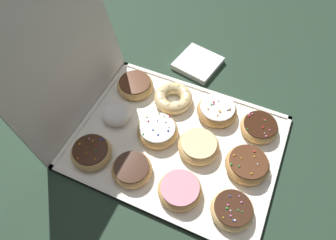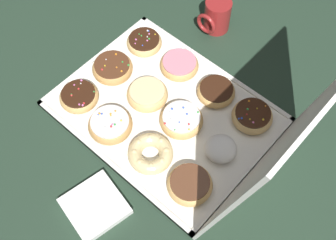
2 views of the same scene
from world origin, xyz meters
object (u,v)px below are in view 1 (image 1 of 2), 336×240
pink_frosted_donut_3 (180,190)px  sprinkle_donut_7 (158,130)px  cruller_donut_8 (173,98)px  napkin_stack (198,63)px  donut_box (177,142)px  sprinkle_donut_5 (217,110)px  chocolate_frosted_donut_6 (132,169)px  sprinkle_donut_1 (247,165)px  sprinkle_donut_2 (259,127)px  chocolate_frosted_donut_11 (135,85)px  powdered_filled_donut_10 (116,115)px  glazed_ring_donut_4 (198,147)px  sprinkle_donut_0 (232,210)px  sprinkle_donut_9 (91,152)px

pink_frosted_donut_3 → sprinkle_donut_7: 0.19m
pink_frosted_donut_3 → cruller_donut_8: 0.30m
napkin_stack → donut_box: bearing=-169.8°
pink_frosted_donut_3 → sprinkle_donut_5: sprinkle_donut_5 is taller
chocolate_frosted_donut_6 → sprinkle_donut_5: bearing=-27.4°
donut_box → sprinkle_donut_5: bearing=-27.2°
sprinkle_donut_1 → napkin_stack: (0.32, 0.26, -0.02)m
sprinkle_donut_2 → sprinkle_donut_7: sprinkle_donut_7 is taller
pink_frosted_donut_3 → sprinkle_donut_2: bearing=-26.7°
sprinkle_donut_1 → chocolate_frosted_donut_11: sprinkle_donut_1 is taller
cruller_donut_8 → powdered_filled_donut_10: (-0.13, 0.13, 0.00)m
napkin_stack → chocolate_frosted_donut_11: bearing=143.8°
glazed_ring_donut_4 → sprinkle_donut_5: size_ratio=0.97×
pink_frosted_donut_3 → powdered_filled_donut_10: 0.30m
pink_frosted_donut_3 → cruller_donut_8: bearing=26.6°
sprinkle_donut_2 → sprinkle_donut_7: size_ratio=0.93×
sprinkle_donut_1 → sprinkle_donut_0: bearing=179.9°
sprinkle_donut_5 → chocolate_frosted_donut_6: 0.31m
chocolate_frosted_donut_6 → powdered_filled_donut_10: bearing=42.5°
donut_box → sprinkle_donut_0: size_ratio=5.33×
chocolate_frosted_donut_11 → napkin_stack: 0.24m
donut_box → sprinkle_donut_0: 0.24m
sprinkle_donut_5 → napkin_stack: bearing=35.3°
powdered_filled_donut_10 → sprinkle_donut_9: bearing=179.8°
chocolate_frosted_donut_11 → pink_frosted_donut_3: bearing=-135.0°
sprinkle_donut_9 → sprinkle_donut_1: bearing=-71.2°
sprinkle_donut_0 → napkin_stack: size_ratio=0.79×
chocolate_frosted_donut_6 → napkin_stack: size_ratio=0.79×
sprinkle_donut_0 → glazed_ring_donut_4: same height
sprinkle_donut_5 → cruller_donut_8: sprinkle_donut_5 is taller
sprinkle_donut_5 → chocolate_frosted_donut_6: size_ratio=1.11×
glazed_ring_donut_4 → napkin_stack: size_ratio=0.86×
chocolate_frosted_donut_11 → napkin_stack: chocolate_frosted_donut_11 is taller
powdered_filled_donut_10 → sprinkle_donut_2: bearing=-71.5°
sprinkle_donut_0 → napkin_stack: (0.45, 0.26, -0.02)m
sprinkle_donut_0 → sprinkle_donut_9: (-0.00, 0.40, 0.00)m
sprinkle_donut_0 → sprinkle_donut_5: bearing=25.9°
cruller_donut_8 → napkin_stack: (0.19, -0.01, -0.02)m
sprinkle_donut_2 → glazed_ring_donut_4: bearing=134.5°
napkin_stack → glazed_ring_donut_4: bearing=-159.3°
cruller_donut_8 → chocolate_frosted_donut_6: bearing=179.1°
sprinkle_donut_7 → pink_frosted_donut_3: bearing=-137.8°
sprinkle_donut_2 → napkin_stack: bearing=54.1°
donut_box → pink_frosted_donut_3: pink_frosted_donut_3 is taller
chocolate_frosted_donut_6 → glazed_ring_donut_4: bearing=-45.7°
donut_box → sprinkle_donut_1: (-0.00, -0.20, 0.03)m
napkin_stack → sprinkle_donut_2: bearing=-125.9°
sprinkle_donut_0 → cruller_donut_8: (0.26, 0.27, 0.00)m
chocolate_frosted_donut_6 → sprinkle_donut_9: (-0.00, 0.12, 0.00)m
donut_box → powdered_filled_donut_10: 0.20m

